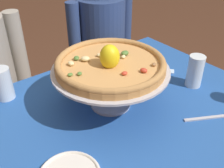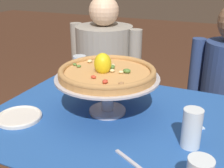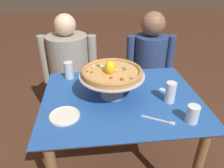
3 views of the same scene
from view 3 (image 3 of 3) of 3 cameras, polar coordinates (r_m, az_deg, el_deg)
dining_table at (r=1.50m, az=2.42°, el=-7.81°), size 1.05×0.83×0.75m
pizza_stand at (r=1.38m, az=-0.01°, el=1.17°), size 0.42×0.42×0.16m
pizza at (r=1.35m, az=-0.04°, el=3.32°), size 0.39×0.39×0.10m
water_glass_back_left at (r=1.67m, az=-11.50°, el=3.47°), size 0.07×0.07×0.13m
water_glass_side_right at (r=1.40m, az=15.39°, el=-2.47°), size 0.07×0.07×0.14m
water_glass_front_right at (r=1.28m, az=20.83°, el=-7.81°), size 0.07×0.07×0.10m
side_plate at (r=1.28m, az=-12.64°, el=-8.29°), size 0.18×0.18×0.02m
dinner_fork at (r=1.26m, az=12.74°, el=-9.50°), size 0.18×0.11×0.01m
sugar_packet at (r=1.54m, az=13.55°, el=-1.56°), size 0.06×0.06×0.00m
diner_left at (r=2.12m, az=-11.12°, el=2.26°), size 0.53×0.41×1.17m
diner_right at (r=2.21m, az=9.81°, el=2.87°), size 0.47×0.35×1.17m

